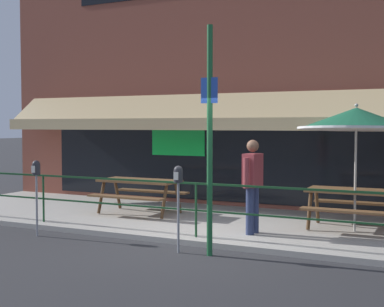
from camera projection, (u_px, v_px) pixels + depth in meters
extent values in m
plane|color=#2D2D30|center=(189.00, 246.00, 9.16)|extent=(120.00, 120.00, 0.00)
cube|color=#ADA89E|center=(231.00, 224.00, 10.96)|extent=(15.00, 4.00, 0.10)
cube|color=brown|center=(267.00, 36.00, 12.76)|extent=(15.00, 0.50, 8.42)
cube|color=black|center=(262.00, 156.00, 12.68)|extent=(12.00, 0.02, 2.30)
cube|color=#19D84C|center=(178.00, 142.00, 13.62)|extent=(1.50, 0.02, 0.70)
cube|color=tan|center=(255.00, 106.00, 12.13)|extent=(13.80, 0.92, 0.70)
cube|color=tan|center=(248.00, 124.00, 11.69)|extent=(13.80, 0.08, 0.28)
cylinder|color=#194723|center=(43.00, 199.00, 10.90)|extent=(0.04, 0.04, 0.95)
cylinder|color=#194723|center=(196.00, 210.00, 9.40)|extent=(0.04, 0.04, 0.95)
cube|color=#194723|center=(196.00, 184.00, 9.38)|extent=(13.80, 0.04, 0.04)
cube|color=#194723|center=(196.00, 210.00, 9.40)|extent=(13.80, 0.03, 0.03)
cube|color=brown|center=(139.00, 181.00, 11.87)|extent=(1.80, 0.80, 0.05)
cube|color=brown|center=(125.00, 197.00, 11.36)|extent=(1.80, 0.26, 0.04)
cube|color=brown|center=(153.00, 191.00, 12.40)|extent=(1.80, 0.26, 0.04)
cylinder|color=brown|center=(164.00, 201.00, 11.25)|extent=(0.07, 0.30, 0.73)
cylinder|color=brown|center=(178.00, 198.00, 11.83)|extent=(0.07, 0.30, 0.73)
cylinder|color=brown|center=(101.00, 197.00, 11.95)|extent=(0.07, 0.30, 0.73)
cylinder|color=brown|center=(117.00, 194.00, 12.52)|extent=(0.07, 0.30, 0.73)
cube|color=brown|center=(356.00, 191.00, 10.00)|extent=(1.80, 0.80, 0.05)
cube|color=brown|center=(351.00, 211.00, 9.50)|extent=(1.80, 0.26, 0.04)
cube|color=brown|center=(361.00, 203.00, 10.54)|extent=(1.80, 0.26, 0.04)
cylinder|color=brown|center=(309.00, 210.00, 10.08)|extent=(0.07, 0.30, 0.73)
cylinder|color=brown|center=(317.00, 206.00, 10.66)|extent=(0.07, 0.30, 0.73)
cylinder|color=#B7B2A8|center=(355.00, 170.00, 9.87)|extent=(0.04, 0.04, 2.30)
cone|color=#1E6B47|center=(356.00, 118.00, 9.82)|extent=(2.10, 2.11, 0.49)
cylinder|color=white|center=(356.00, 129.00, 9.83)|extent=(2.14, 2.14, 0.13)
sphere|color=#B7B2A8|center=(357.00, 105.00, 9.80)|extent=(0.07, 0.07, 0.07)
cylinder|color=navy|center=(255.00, 209.00, 9.78)|extent=(0.15, 0.15, 0.86)
cylinder|color=navy|center=(250.00, 211.00, 9.61)|extent=(0.15, 0.15, 0.86)
cube|color=maroon|center=(253.00, 170.00, 9.66)|extent=(0.28, 0.42, 0.60)
cylinder|color=maroon|center=(259.00, 171.00, 9.88)|extent=(0.10, 0.10, 0.54)
cylinder|color=maroon|center=(246.00, 173.00, 9.44)|extent=(0.10, 0.10, 0.54)
sphere|color=brown|center=(253.00, 146.00, 9.63)|extent=(0.22, 0.22, 0.22)
cylinder|color=gray|center=(37.00, 206.00, 9.97)|extent=(0.04, 0.04, 1.15)
cylinder|color=#2D2D33|center=(36.00, 169.00, 9.93)|extent=(0.15, 0.15, 0.20)
sphere|color=#2D2D33|center=(36.00, 164.00, 9.93)|extent=(0.14, 0.14, 0.14)
cube|color=silver|center=(33.00, 169.00, 9.86)|extent=(0.08, 0.01, 0.13)
cylinder|color=gray|center=(178.00, 218.00, 8.65)|extent=(0.04, 0.04, 1.15)
cylinder|color=#2D2D33|center=(178.00, 176.00, 8.62)|extent=(0.15, 0.15, 0.20)
sphere|color=#2D2D33|center=(178.00, 170.00, 8.61)|extent=(0.14, 0.14, 0.14)
cube|color=silver|center=(176.00, 176.00, 8.55)|extent=(0.08, 0.01, 0.13)
cylinder|color=#1E6033|center=(210.00, 141.00, 8.40)|extent=(0.09, 0.09, 3.64)
cube|color=blue|center=(209.00, 90.00, 8.34)|extent=(0.28, 0.02, 0.40)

